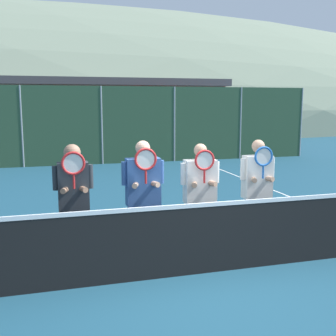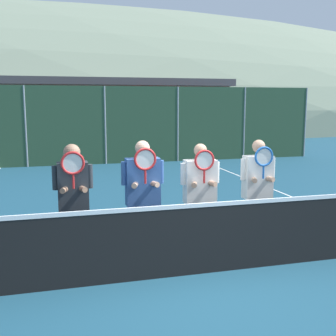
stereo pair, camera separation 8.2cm
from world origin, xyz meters
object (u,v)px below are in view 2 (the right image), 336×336
(player_center_right, at_px, (200,190))
(car_left_of_center, at_px, (120,134))
(player_rightmost, at_px, (258,186))
(car_center, at_px, (228,131))
(player_leftmost, at_px, (73,196))
(player_center_left, at_px, (143,191))

(player_center_right, distance_m, car_left_of_center, 13.34)
(player_rightmost, xyz_separation_m, car_center, (5.24, 13.39, -0.13))
(player_rightmost, bearing_deg, car_center, 68.63)
(player_leftmost, distance_m, player_rightmost, 2.80)
(player_leftmost, distance_m, car_center, 15.66)
(car_center, bearing_deg, car_left_of_center, -179.28)
(player_center_left, bearing_deg, player_center_right, 2.41)
(player_center_right, height_order, car_center, car_center)
(player_leftmost, distance_m, player_center_left, 0.98)
(player_center_right, bearing_deg, car_left_of_center, 86.55)
(car_left_of_center, bearing_deg, player_leftmost, -101.27)
(player_leftmost, bearing_deg, player_center_left, 1.17)
(player_rightmost, relative_size, car_center, 0.40)
(player_center_right, relative_size, car_center, 0.39)
(car_left_of_center, bearing_deg, car_center, 0.72)
(player_leftmost, height_order, player_center_left, player_center_left)
(player_rightmost, bearing_deg, player_center_right, 179.48)
(car_left_of_center, height_order, car_center, car_center)
(player_center_left, relative_size, player_center_right, 1.04)
(player_center_left, relative_size, car_center, 0.41)
(player_center_left, relative_size, player_rightmost, 1.02)
(player_rightmost, distance_m, car_left_of_center, 13.32)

